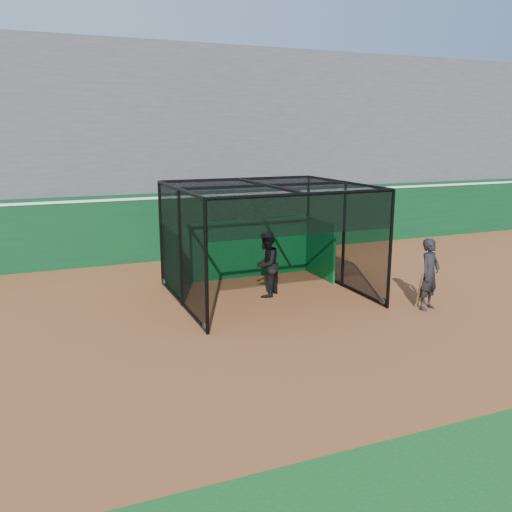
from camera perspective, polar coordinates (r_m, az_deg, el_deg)
name	(u,v)px	position (r m, az deg, el deg)	size (l,w,h in m)	color
ground	(279,330)	(13.18, 2.42, -7.83)	(120.00, 120.00, 0.00)	brown
outfield_wall	(185,224)	(20.63, -7.50, 3.35)	(50.00, 0.50, 2.50)	#0A3A1A
grandstand	(159,137)	(24.02, -10.13, 12.23)	(50.00, 7.85, 8.95)	#4C4C4F
batting_cage	(267,242)	(15.53, 1.15, 1.51)	(5.19, 4.77, 3.21)	black
batter	(266,264)	(15.61, 1.10, -0.87)	(0.92, 0.72, 1.90)	black
on_deck_player	(429,274)	(15.17, 17.79, -1.85)	(0.82, 0.69, 1.93)	black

